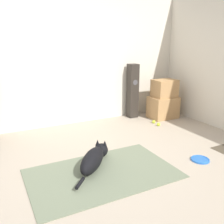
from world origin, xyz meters
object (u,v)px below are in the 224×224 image
floor_speaker (133,91)px  tennis_ball_by_boxes (154,122)px  frisbee (200,159)px  cardboard_box_lower (163,107)px  cardboard_box_upper (165,88)px  dog (94,158)px  tennis_ball_near_speaker (158,124)px

floor_speaker → tennis_ball_by_boxes: size_ratio=17.08×
frisbee → cardboard_box_lower: size_ratio=0.44×
cardboard_box_upper → tennis_ball_by_boxes: 0.77m
dog → cardboard_box_lower: (2.17, 1.36, 0.09)m
frisbee → cardboard_box_upper: cardboard_box_upper is taller
cardboard_box_lower → frisbee: bearing=-113.5°
cardboard_box_lower → tennis_ball_near_speaker: (-0.41, -0.41, -0.19)m
cardboard_box_upper → tennis_ball_by_boxes: size_ratio=7.24×
cardboard_box_lower → cardboard_box_upper: bearing=20.7°
frisbee → floor_speaker: size_ratio=0.22×
tennis_ball_by_boxes → tennis_ball_near_speaker: 0.17m
dog → tennis_ball_near_speaker: 2.00m
dog → cardboard_box_upper: cardboard_box_upper is taller
dog → tennis_ball_by_boxes: (1.77, 1.13, -0.10)m
dog → floor_speaker: bearing=46.5°
floor_speaker → frisbee: bearing=-96.5°
dog → tennis_ball_near_speaker: (1.76, 0.96, -0.10)m
cardboard_box_lower → tennis_ball_near_speaker: 0.61m
dog → cardboard_box_upper: 2.63m
frisbee → tennis_ball_by_boxes: size_ratio=3.79×
cardboard_box_upper → floor_speaker: (-0.57, 0.34, -0.07)m
dog → floor_speaker: 2.40m
frisbee → tennis_ball_near_speaker: (0.38, 1.43, 0.02)m
dog → cardboard_box_lower: bearing=32.1°
tennis_ball_by_boxes → tennis_ball_near_speaker: size_ratio=1.00×
cardboard_box_upper → tennis_ball_by_boxes: cardboard_box_upper is taller
frisbee → tennis_ball_by_boxes: bearing=76.1°
dog → tennis_ball_by_boxes: dog is taller
dog → tennis_ball_by_boxes: 2.10m
dog → tennis_ball_by_boxes: bearing=32.5°
cardboard_box_lower → floor_speaker: size_ratio=0.51×
dog → floor_speaker: floor_speaker is taller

